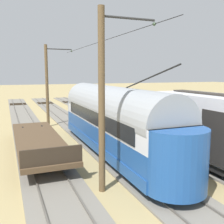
{
  "coord_description": "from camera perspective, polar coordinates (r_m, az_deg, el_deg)",
  "views": [
    {
      "loc": [
        6.13,
        14.55,
        5.09
      ],
      "look_at": [
        -0.77,
        -2.49,
        2.39
      ],
      "focal_mm": 42.27,
      "sensor_mm": 36.0,
      "label": 1
    }
  ],
  "objects": [
    {
      "name": "flatcar_adjacent",
      "position": [
        17.53,
        -15.58,
        -5.91
      ],
      "size": [
        2.8,
        11.18,
        1.6
      ],
      "color": "brown",
      "rests_on": "ground"
    },
    {
      "name": "ground_plane",
      "position": [
        16.59,
        0.77,
        -9.5
      ],
      "size": [
        220.0,
        220.0,
        0.0
      ],
      "primitive_type": "plane",
      "color": "tan"
    },
    {
      "name": "catenary_pole_foreground",
      "position": [
        25.83,
        -13.75,
        5.78
      ],
      "size": [
        2.66,
        0.28,
        7.75
      ],
      "color": "brown",
      "rests_on": "ground"
    },
    {
      "name": "track_third_siding",
      "position": [
        15.8,
        -14.59,
        -10.5
      ],
      "size": [
        2.8,
        80.0,
        0.18
      ],
      "color": "slate",
      "rests_on": "ground"
    },
    {
      "name": "vintage_streetcar",
      "position": [
        16.52,
        0.07,
        -1.52
      ],
      "size": [
        2.65,
        15.88,
        5.29
      ],
      "color": "#1E4C93",
      "rests_on": "ground"
    },
    {
      "name": "track_adjacent_siding",
      "position": [
        16.85,
        0.35,
        -9.02
      ],
      "size": [
        2.8,
        80.0,
        0.18
      ],
      "color": "slate",
      "rests_on": "ground"
    },
    {
      "name": "catenary_pole_mid_near",
      "position": [
        10.98,
        -1.95,
        2.82
      ],
      "size": [
        2.66,
        0.28,
        7.75
      ],
      "color": "brown",
      "rests_on": "ground"
    },
    {
      "name": "track_streetcar_siding",
      "position": [
        18.86,
        12.71,
        -7.33
      ],
      "size": [
        2.8,
        80.0,
        0.18
      ],
      "color": "slate",
      "rests_on": "ground"
    },
    {
      "name": "overhead_wire_run",
      "position": [
        19.55,
        -4.06,
        14.59
      ],
      "size": [
        2.45,
        19.27,
        0.18
      ],
      "color": "black",
      "rests_on": "ground"
    }
  ]
}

